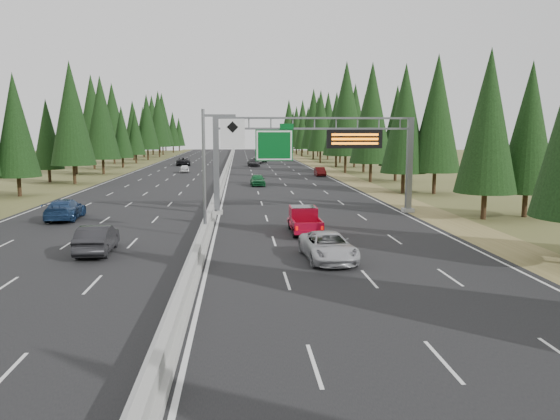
{
  "coord_description": "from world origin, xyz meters",
  "views": [
    {
      "loc": [
        2.17,
        -9.12,
        6.64
      ],
      "look_at": [
        4.36,
        20.0,
        2.49
      ],
      "focal_mm": 35.0,
      "sensor_mm": 36.0,
      "label": 1
    }
  ],
  "objects": [
    {
      "name": "road",
      "position": [
        0.0,
        80.0,
        0.04
      ],
      "size": [
        32.0,
        260.0,
        0.08
      ],
      "primitive_type": "cube",
      "color": "black",
      "rests_on": "ground"
    },
    {
      "name": "car_onc_blue",
      "position": [
        -11.06,
        33.0,
        0.87
      ],
      "size": [
        2.51,
        5.55,
        1.58
      ],
      "primitive_type": "imported",
      "rotation": [
        0.0,
        0.0,
        3.2
      ],
      "color": "navy",
      "rests_on": "road"
    },
    {
      "name": "silver_minivan",
      "position": [
        6.73,
        18.26,
        0.79
      ],
      "size": [
        2.71,
        5.29,
        1.43
      ],
      "primitive_type": "imported",
      "rotation": [
        0.0,
        0.0,
        0.07
      ],
      "color": "#B1B1B6",
      "rests_on": "road"
    },
    {
      "name": "tree_row_left",
      "position": [
        -21.97,
        77.1,
        8.99
      ],
      "size": [
        11.61,
        242.95,
        18.5
      ],
      "color": "black",
      "rests_on": "ground"
    },
    {
      "name": "car_ahead_dkred",
      "position": [
        14.5,
        73.37,
        0.75
      ],
      "size": [
        1.42,
        4.05,
        1.33
      ],
      "primitive_type": "imported",
      "rotation": [
        0.0,
        0.0,
        -0.0
      ],
      "color": "#4E0B0B",
      "rests_on": "road"
    },
    {
      "name": "car_onc_far",
      "position": [
        -9.05,
        102.49,
        0.9
      ],
      "size": [
        3.22,
        6.14,
        1.65
      ],
      "primitive_type": "imported",
      "rotation": [
        0.0,
        0.0,
        3.22
      ],
      "color": "black",
      "rests_on": "road"
    },
    {
      "name": "tree_row_right",
      "position": [
        21.9,
        67.48,
        9.42
      ],
      "size": [
        11.1,
        241.87,
        18.93
      ],
      "color": "black",
      "rests_on": "ground"
    },
    {
      "name": "hov_sign_pole",
      "position": [
        0.58,
        24.97,
        4.72
      ],
      "size": [
        2.8,
        0.5,
        8.0
      ],
      "color": "slate",
      "rests_on": "road"
    },
    {
      "name": "shoulder_right",
      "position": [
        17.8,
        80.0,
        0.03
      ],
      "size": [
        3.6,
        260.0,
        0.06
      ],
      "primitive_type": "cube",
      "color": "olive",
      "rests_on": "ground"
    },
    {
      "name": "car_onc_white",
      "position": [
        -6.89,
        82.31,
        0.73
      ],
      "size": [
        1.9,
        3.96,
        1.31
      ],
      "primitive_type": "imported",
      "rotation": [
        0.0,
        0.0,
        3.24
      ],
      "color": "silver",
      "rests_on": "road"
    },
    {
      "name": "red_pickup",
      "position": [
        6.42,
        26.39,
        1.01
      ],
      "size": [
        1.83,
        5.13,
        1.67
      ],
      "color": "black",
      "rests_on": "road"
    },
    {
      "name": "sign_gantry",
      "position": [
        8.92,
        34.88,
        5.27
      ],
      "size": [
        16.75,
        0.98,
        7.8
      ],
      "color": "slate",
      "rests_on": "road"
    },
    {
      "name": "car_ahead_white",
      "position": [
        5.89,
        107.88,
        0.8
      ],
      "size": [
        2.63,
        5.26,
        1.43
      ],
      "primitive_type": "imported",
      "rotation": [
        0.0,
        0.0,
        -0.05
      ],
      "color": "silver",
      "rests_on": "road"
    },
    {
      "name": "shoulder_left",
      "position": [
        -17.8,
        80.0,
        0.03
      ],
      "size": [
        3.6,
        260.0,
        0.06
      ],
      "primitive_type": "cube",
      "color": "brown",
      "rests_on": "ground"
    },
    {
      "name": "car_ahead_green",
      "position": [
        4.47,
        58.66,
        0.81
      ],
      "size": [
        1.89,
        4.34,
        1.46
      ],
      "primitive_type": "imported",
      "rotation": [
        0.0,
        0.0,
        0.04
      ],
      "color": "#155F2E",
      "rests_on": "road"
    },
    {
      "name": "median_barrier",
      "position": [
        0.0,
        80.0,
        0.41
      ],
      "size": [
        0.7,
        260.0,
        0.85
      ],
      "color": "gray",
      "rests_on": "road"
    },
    {
      "name": "car_onc_near",
      "position": [
        -5.65,
        20.92,
        0.86
      ],
      "size": [
        1.89,
        4.81,
        1.56
      ],
      "primitive_type": "imported",
      "rotation": [
        0.0,
        0.0,
        3.19
      ],
      "color": "black",
      "rests_on": "road"
    },
    {
      "name": "car_ahead_far",
      "position": [
        7.39,
        112.98,
        0.76
      ],
      "size": [
        1.92,
        4.11,
        1.36
      ],
      "primitive_type": "imported",
      "rotation": [
        0.0,
        0.0,
        0.08
      ],
      "color": "black",
      "rests_on": "road"
    },
    {
      "name": "car_ahead_dkgrey",
      "position": [
        5.0,
        97.61,
        0.81
      ],
      "size": [
        2.46,
        5.18,
        1.46
      ],
      "primitive_type": "imported",
      "rotation": [
        0.0,
        0.0,
        0.08
      ],
      "color": "black",
      "rests_on": "road"
    }
  ]
}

